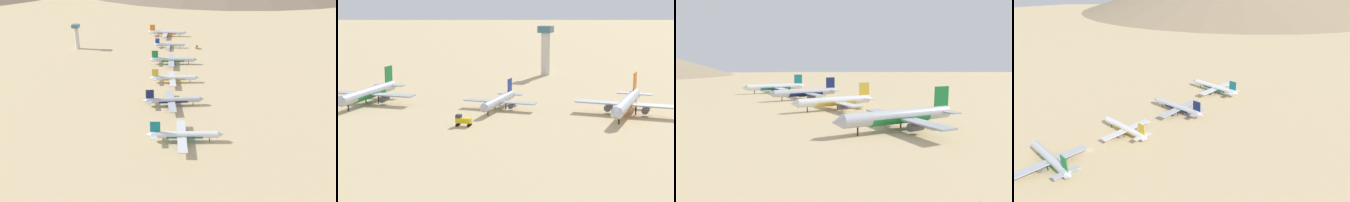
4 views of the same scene
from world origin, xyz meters
TOP-DOWN VIEW (x-y plane):
  - parked_jet_3 at (-1.41, 21.06)m, footprint 46.23×37.62m
  - parked_jet_4 at (-9.73, 74.04)m, footprint 35.37×28.71m
  - parked_jet_5 at (-17.12, 121.21)m, footprint 47.22×38.25m
  - service_truck at (20.46, 73.37)m, footprint 3.41×5.50m
  - control_tower at (-108.54, 61.03)m, footprint 7.20×7.20m

SIDE VIEW (x-z plane):
  - service_truck at x=20.46m, z-range 0.13..4.03m
  - parked_jet_4 at x=-9.73m, z-range -1.67..8.54m
  - parked_jet_3 at x=-1.41m, z-range -2.23..11.10m
  - parked_jet_5 at x=-17.12m, z-range -2.28..11.37m
  - control_tower at x=-108.54m, z-range 1.67..28.34m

